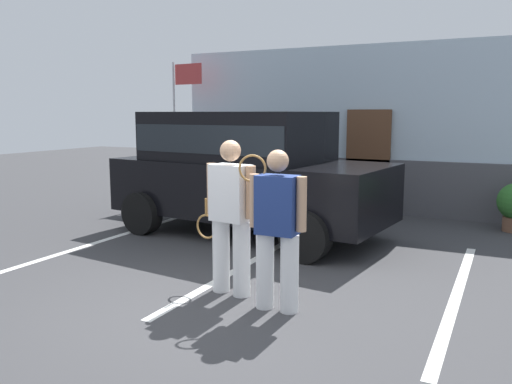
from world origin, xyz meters
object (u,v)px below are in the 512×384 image
Objects in this scene: flag_pole at (181,106)px; tennis_player_woman at (277,228)px; parked_suv at (244,167)px; tennis_player_man at (231,216)px.

tennis_player_woman is at bearing -47.95° from flag_pole.
parked_suv reaches higher than tennis_player_man.
flag_pole reaches higher than tennis_player_man.
tennis_player_man is 6.54m from flag_pole.
tennis_player_woman is at bearing 168.61° from tennis_player_man.
parked_suv is 2.87× the size of tennis_player_woman.
parked_suv is 3.48m from tennis_player_woman.
flag_pole is at bearing -43.35° from tennis_player_man.
tennis_player_man is at bearing -58.72° from parked_suv.
flag_pole is (-2.81, 2.31, 1.04)m from parked_suv.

